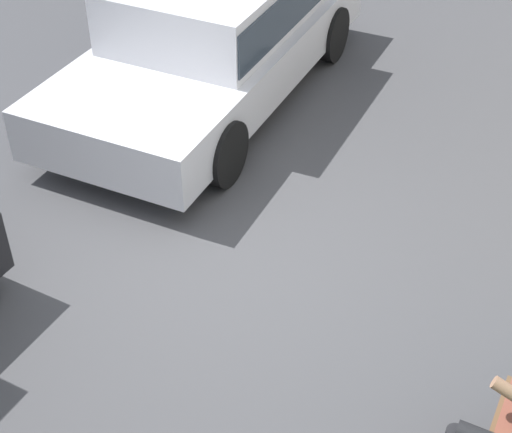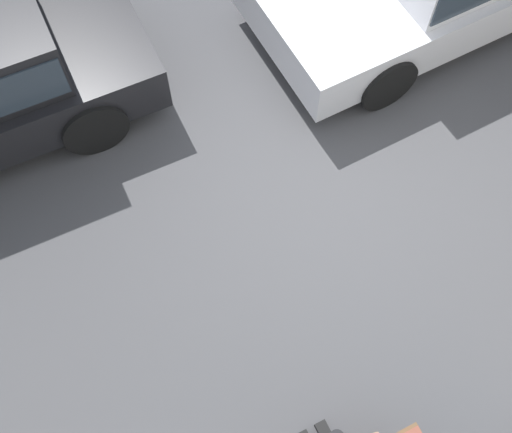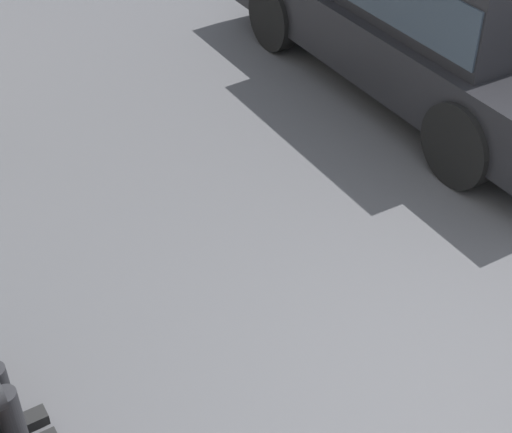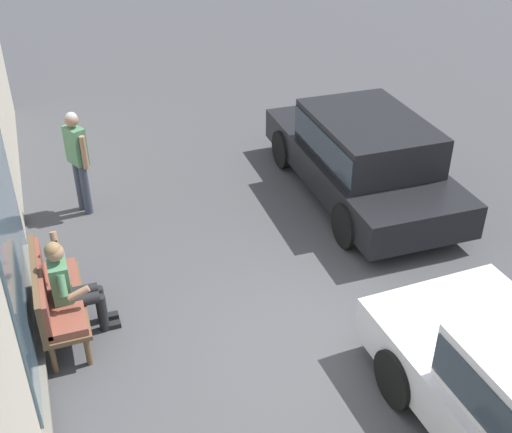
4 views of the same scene
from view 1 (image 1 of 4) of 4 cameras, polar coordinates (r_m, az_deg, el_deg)
ground_plane at (r=6.78m, az=-2.74°, el=-3.13°), size 60.00×60.00×0.00m
parked_car_near at (r=8.78m, az=-3.08°, el=13.47°), size 4.63×2.09×1.43m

